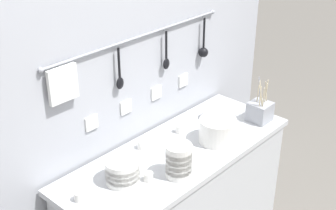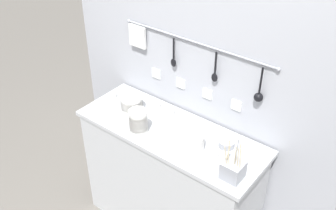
# 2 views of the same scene
# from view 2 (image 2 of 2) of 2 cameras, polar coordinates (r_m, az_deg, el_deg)

# --- Properties ---
(counter) EXTENTS (1.32, 0.49, 0.95)m
(counter) POSITION_cam_2_polar(r_m,az_deg,el_deg) (2.92, 0.31, -11.04)
(counter) COLOR #B7BABC
(counter) RESTS_ON ground
(back_wall) EXTENTS (2.12, 0.09, 1.93)m
(back_wall) POSITION_cam_2_polar(r_m,az_deg,el_deg) (2.77, 3.88, -0.56)
(back_wall) COLOR #A8AAB2
(back_wall) RESTS_ON ground
(bowl_stack_short_front) EXTENTS (0.12, 0.12, 0.16)m
(bowl_stack_short_front) POSITION_cam_2_polar(r_m,az_deg,el_deg) (2.55, -4.33, -2.41)
(bowl_stack_short_front) COLOR silver
(bowl_stack_short_front) RESTS_ON counter
(bowl_stack_nested_right) EXTENTS (0.16, 0.16, 0.11)m
(bowl_stack_nested_right) POSITION_cam_2_polar(r_m,az_deg,el_deg) (2.77, -5.32, 0.27)
(bowl_stack_nested_right) COLOR silver
(bowl_stack_nested_right) RESTS_ON counter
(plate_stack) EXTENTS (0.19, 0.19, 0.13)m
(plate_stack) POSITION_cam_2_polar(r_m,az_deg,el_deg) (2.41, 3.01, -5.37)
(plate_stack) COLOR silver
(plate_stack) RESTS_ON counter
(steel_mixing_bowl) EXTENTS (0.10, 0.10, 0.04)m
(steel_mixing_bowl) POSITION_cam_2_polar(r_m,az_deg,el_deg) (2.49, 8.48, -5.56)
(steel_mixing_bowl) COLOR #93969E
(steel_mixing_bowl) RESTS_ON counter
(cutlery_caddy) EXTENTS (0.12, 0.12, 0.26)m
(cutlery_caddy) POSITION_cam_2_polar(r_m,az_deg,el_deg) (2.26, 9.41, -9.25)
(cutlery_caddy) COLOR #93969E
(cutlery_caddy) RESTS_ON counter
(cup_edge_near) EXTENTS (0.04, 0.04, 0.04)m
(cup_edge_near) POSITION_cam_2_polar(r_m,az_deg,el_deg) (2.70, -5.16, -1.75)
(cup_edge_near) COLOR silver
(cup_edge_near) RESTS_ON counter
(cup_by_caddy) EXTENTS (0.04, 0.04, 0.04)m
(cup_by_caddy) POSITION_cam_2_polar(r_m,az_deg,el_deg) (2.81, -1.50, 0.02)
(cup_by_caddy) COLOR silver
(cup_by_caddy) RESTS_ON counter
(cup_centre) EXTENTS (0.04, 0.04, 0.04)m
(cup_centre) POSITION_cam_2_polar(r_m,az_deg,el_deg) (2.94, -7.91, 1.45)
(cup_centre) COLOR silver
(cup_centre) RESTS_ON counter
(cup_front_left) EXTENTS (0.04, 0.04, 0.04)m
(cup_front_left) POSITION_cam_2_polar(r_m,az_deg,el_deg) (2.60, 4.39, -3.26)
(cup_front_left) COLOR silver
(cup_front_left) RESTS_ON counter
(cup_front_right) EXTENTS (0.04, 0.04, 0.04)m
(cup_front_right) POSITION_cam_2_polar(r_m,az_deg,el_deg) (2.74, 0.53, -0.95)
(cup_front_right) COLOR silver
(cup_front_right) RESTS_ON counter
(cup_edge_far) EXTENTS (0.04, 0.04, 0.04)m
(cup_edge_far) POSITION_cam_2_polar(r_m,az_deg,el_deg) (2.40, 6.89, -7.21)
(cup_edge_far) COLOR silver
(cup_edge_far) RESTS_ON counter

